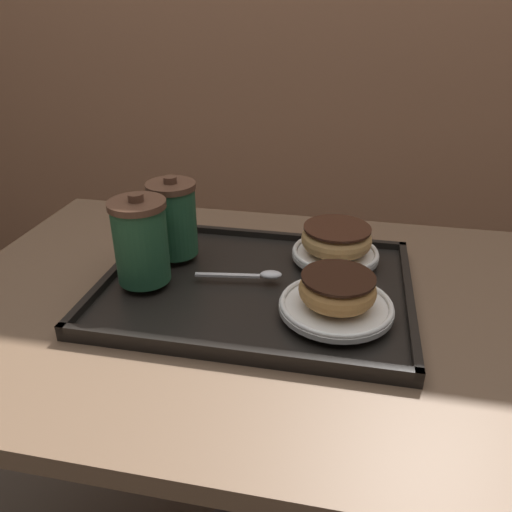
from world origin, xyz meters
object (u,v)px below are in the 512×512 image
at_px(donut_chocolate_glazed, 337,289).
at_px(spoon, 259,275).
at_px(donut_plain, 336,238).
at_px(coffee_cup_front, 141,241).
at_px(coffee_cup_rear, 173,218).

xyz_separation_m(donut_chocolate_glazed, spoon, (-0.13, 0.07, -0.03)).
bearing_deg(donut_plain, coffee_cup_front, -154.94).
relative_size(donut_plain, spoon, 0.85).
bearing_deg(spoon, coffee_cup_front, -175.30).
xyz_separation_m(coffee_cup_front, spoon, (0.18, 0.04, -0.06)).
distance_m(coffee_cup_front, coffee_cup_rear, 0.10).
height_order(coffee_cup_rear, donut_plain, coffee_cup_rear).
relative_size(coffee_cup_front, donut_plain, 1.20).
distance_m(coffee_cup_front, donut_chocolate_glazed, 0.31).
distance_m(donut_chocolate_glazed, spoon, 0.15).
relative_size(coffee_cup_rear, donut_chocolate_glazed, 1.27).
height_order(coffee_cup_rear, spoon, coffee_cup_rear).
bearing_deg(coffee_cup_rear, spoon, -19.79).
xyz_separation_m(coffee_cup_front, donut_chocolate_glazed, (0.30, -0.03, -0.03)).
distance_m(coffee_cup_front, spoon, 0.19).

